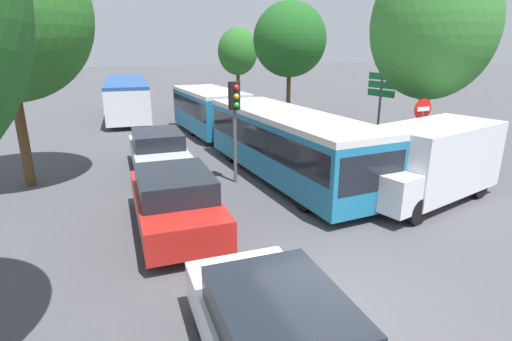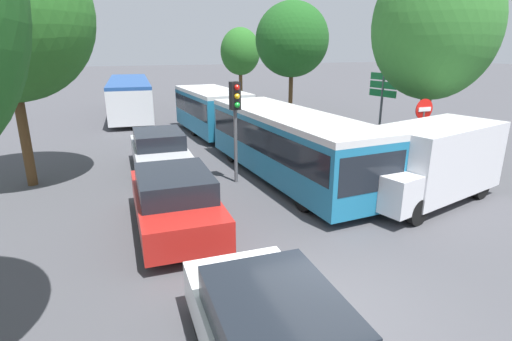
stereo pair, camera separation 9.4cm
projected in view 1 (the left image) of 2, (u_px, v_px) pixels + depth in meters
The scene contains 14 objects.
ground_plane at pixel (341, 308), 7.13m from camera, with size 200.00×200.00×0.00m, color #47474C.
articulated_bus at pixel (248, 124), 16.79m from camera, with size 3.39×15.83×2.33m.
city_bus_rear at pixel (127, 95), 26.64m from camera, with size 3.19×11.25×2.39m.
queued_car_white at pixel (278, 339), 5.34m from camera, with size 1.85×4.16×1.43m.
queued_car_red at pixel (175, 200), 10.00m from camera, with size 2.00×4.50×1.55m.
queued_car_silver at pixel (158, 151), 14.85m from camera, with size 1.96×4.40×1.51m.
white_van at pixel (431, 160), 11.85m from camera, with size 5.33×3.14×2.31m.
traffic_light at pixel (235, 110), 13.03m from camera, with size 0.35×0.38×3.40m.
no_entry_sign at pixel (421, 126), 13.58m from camera, with size 0.70×0.08×2.82m.
direction_sign_post at pixel (381, 94), 16.64m from camera, with size 0.30×1.39×3.60m.
tree_left_mid at pixel (0, 18), 11.83m from camera, with size 5.20×5.20×8.04m.
tree_right_near at pixel (435, 30), 14.37m from camera, with size 4.46×4.46×7.84m.
tree_right_mid at pixel (290, 40), 25.49m from camera, with size 4.67×4.67×7.27m.
tree_right_far at pixel (238, 53), 35.17m from camera, with size 3.49×3.49×6.11m.
Camera 1 is at (-3.61, -5.11, 4.47)m, focal length 28.00 mm.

